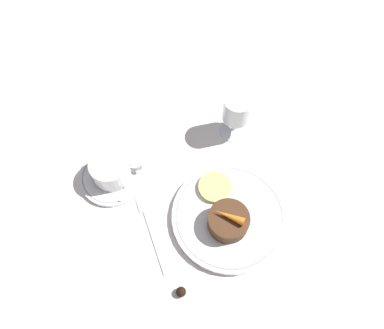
{
  "coord_description": "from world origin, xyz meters",
  "views": [
    {
      "loc": [
        -0.07,
        -0.29,
        0.71
      ],
      "look_at": [
        -0.03,
        0.06,
        0.04
      ],
      "focal_mm": 35.0,
      "sensor_mm": 36.0,
      "label": 1
    }
  ],
  "objects_px": {
    "wine_glass": "(237,111)",
    "dessert_cake": "(228,221)",
    "dinner_plate": "(229,216)",
    "coffee_cup": "(111,169)",
    "fork": "(148,220)"
  },
  "relations": [
    {
      "from": "dinner_plate",
      "to": "dessert_cake",
      "type": "xyz_separation_m",
      "value": [
        -0.01,
        -0.02,
        0.02
      ]
    },
    {
      "from": "wine_glass",
      "to": "fork",
      "type": "distance_m",
      "value": 0.29
    },
    {
      "from": "coffee_cup",
      "to": "dinner_plate",
      "type": "bearing_deg",
      "value": -27.06
    },
    {
      "from": "wine_glass",
      "to": "fork",
      "type": "relative_size",
      "value": 0.61
    },
    {
      "from": "dinner_plate",
      "to": "wine_glass",
      "type": "bearing_deg",
      "value": 78.28
    },
    {
      "from": "fork",
      "to": "dessert_cake",
      "type": "xyz_separation_m",
      "value": [
        0.15,
        -0.03,
        0.03
      ]
    },
    {
      "from": "wine_glass",
      "to": "dessert_cake",
      "type": "distance_m",
      "value": 0.23
    },
    {
      "from": "wine_glass",
      "to": "dessert_cake",
      "type": "xyz_separation_m",
      "value": [
        -0.05,
        -0.22,
        -0.04
      ]
    },
    {
      "from": "fork",
      "to": "wine_glass",
      "type": "bearing_deg",
      "value": 43.54
    },
    {
      "from": "dinner_plate",
      "to": "fork",
      "type": "bearing_deg",
      "value": 175.95
    },
    {
      "from": "dessert_cake",
      "to": "coffee_cup",
      "type": "bearing_deg",
      "value": 148.83
    },
    {
      "from": "coffee_cup",
      "to": "wine_glass",
      "type": "distance_m",
      "value": 0.28
    },
    {
      "from": "dinner_plate",
      "to": "coffee_cup",
      "type": "xyz_separation_m",
      "value": [
        -0.23,
        0.12,
        0.03
      ]
    },
    {
      "from": "wine_glass",
      "to": "dinner_plate",
      "type": "bearing_deg",
      "value": -101.72
    },
    {
      "from": "dessert_cake",
      "to": "fork",
      "type": "bearing_deg",
      "value": 169.41
    }
  ]
}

